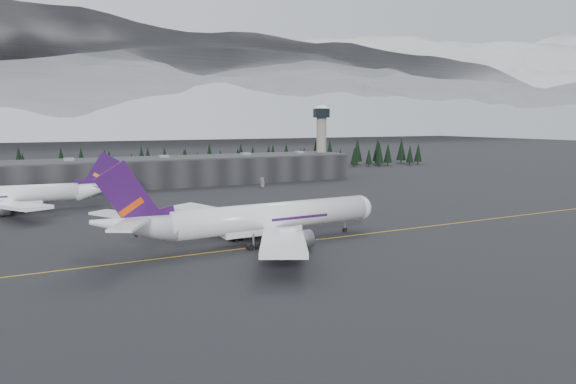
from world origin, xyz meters
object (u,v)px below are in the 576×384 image
control_tower (321,132)px  gse_vehicle_a (89,196)px  jet_main (250,219)px  jet_parked (21,195)px  terminal (186,170)px  gse_vehicle_b (263,186)px

control_tower → gse_vehicle_a: 125.86m
jet_main → jet_parked: (-48.61, 76.18, -0.63)m
terminal → jet_main: bearing=-99.0°
jet_main → gse_vehicle_a: 101.03m
jet_main → gse_vehicle_a: jet_main is taller
terminal → jet_parked: jet_parked is taller
jet_main → gse_vehicle_a: bearing=103.0°
control_tower → jet_parked: (-143.06, -50.22, -18.11)m
gse_vehicle_b → control_tower: bearing=106.6°
control_tower → gse_vehicle_b: 62.01m
gse_vehicle_a → jet_parked: bearing=-135.0°
jet_parked → gse_vehicle_b: size_ratio=14.01×
jet_parked → gse_vehicle_a: size_ratio=13.60×
gse_vehicle_a → control_tower: bearing=15.3°
terminal → gse_vehicle_b: 39.18m
jet_main → gse_vehicle_b: jet_main is taller
control_tower → jet_main: 158.75m
gse_vehicle_a → gse_vehicle_b: (71.87, -2.43, 0.12)m
terminal → gse_vehicle_b: bearing=-46.9°
control_tower → gse_vehicle_a: size_ratio=8.02×
terminal → control_tower: bearing=2.3°
gse_vehicle_a → gse_vehicle_b: bearing=-0.1°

